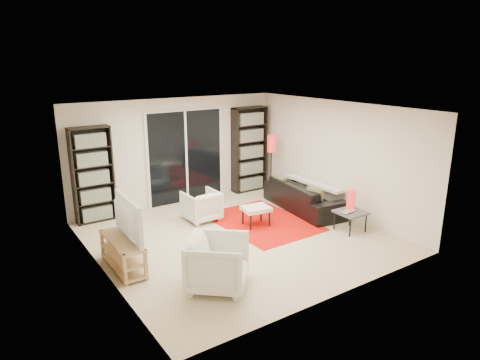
{
  "coord_description": "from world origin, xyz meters",
  "views": [
    {
      "loc": [
        -4.12,
        -6.19,
        3.22
      ],
      "look_at": [
        0.25,
        0.3,
        1.0
      ],
      "focal_mm": 32.0,
      "sensor_mm": 36.0,
      "label": 1
    }
  ],
  "objects_px": {
    "armchair_back": "(201,206)",
    "side_table": "(351,213)",
    "bookshelf_left": "(93,175)",
    "sofa": "(304,196)",
    "armchair_front": "(218,263)",
    "tv_stand": "(123,253)",
    "floor_lamp": "(271,149)",
    "ottoman": "(256,209)",
    "bookshelf_right": "(249,150)"
  },
  "relations": [
    {
      "from": "tv_stand",
      "to": "armchair_front",
      "type": "bearing_deg",
      "value": -54.68
    },
    {
      "from": "bookshelf_right",
      "to": "armchair_back",
      "type": "relative_size",
      "value": 3.07
    },
    {
      "from": "bookshelf_left",
      "to": "sofa",
      "type": "bearing_deg",
      "value": -25.05
    },
    {
      "from": "bookshelf_left",
      "to": "armchair_back",
      "type": "relative_size",
      "value": 2.85
    },
    {
      "from": "armchair_back",
      "to": "ottoman",
      "type": "distance_m",
      "value": 1.16
    },
    {
      "from": "tv_stand",
      "to": "armchair_back",
      "type": "height_order",
      "value": "armchair_back"
    },
    {
      "from": "tv_stand",
      "to": "sofa",
      "type": "xyz_separation_m",
      "value": [
        4.26,
        0.49,
        0.05
      ]
    },
    {
      "from": "bookshelf_right",
      "to": "floor_lamp",
      "type": "height_order",
      "value": "bookshelf_right"
    },
    {
      "from": "armchair_front",
      "to": "armchair_back",
      "type": "bearing_deg",
      "value": 17.21
    },
    {
      "from": "bookshelf_right",
      "to": "ottoman",
      "type": "xyz_separation_m",
      "value": [
        -1.29,
        -2.07,
        -0.71
      ]
    },
    {
      "from": "bookshelf_right",
      "to": "side_table",
      "type": "distance_m",
      "value": 3.37
    },
    {
      "from": "tv_stand",
      "to": "ottoman",
      "type": "xyz_separation_m",
      "value": [
        2.82,
        0.3,
        0.08
      ]
    },
    {
      "from": "bookshelf_right",
      "to": "ottoman",
      "type": "distance_m",
      "value": 2.53
    },
    {
      "from": "bookshelf_left",
      "to": "floor_lamp",
      "type": "distance_m",
      "value": 4.1
    },
    {
      "from": "bookshelf_right",
      "to": "sofa",
      "type": "height_order",
      "value": "bookshelf_right"
    },
    {
      "from": "bookshelf_left",
      "to": "bookshelf_right",
      "type": "distance_m",
      "value": 3.85
    },
    {
      "from": "tv_stand",
      "to": "side_table",
      "type": "height_order",
      "value": "tv_stand"
    },
    {
      "from": "tv_stand",
      "to": "ottoman",
      "type": "distance_m",
      "value": 2.84
    },
    {
      "from": "ottoman",
      "to": "side_table",
      "type": "xyz_separation_m",
      "value": [
        1.35,
        -1.23,
        0.02
      ]
    },
    {
      "from": "sofa",
      "to": "armchair_front",
      "type": "relative_size",
      "value": 2.5
    },
    {
      "from": "bookshelf_right",
      "to": "armchair_back",
      "type": "bearing_deg",
      "value": -149.89
    },
    {
      "from": "armchair_back",
      "to": "ottoman",
      "type": "bearing_deg",
      "value": 129.64
    },
    {
      "from": "bookshelf_left",
      "to": "floor_lamp",
      "type": "relative_size",
      "value": 1.32
    },
    {
      "from": "armchair_back",
      "to": "bookshelf_left",
      "type": "bearing_deg",
      "value": -33.57
    },
    {
      "from": "bookshelf_left",
      "to": "armchair_front",
      "type": "distance_m",
      "value": 3.81
    },
    {
      "from": "sofa",
      "to": "side_table",
      "type": "height_order",
      "value": "sofa"
    },
    {
      "from": "armchair_back",
      "to": "side_table",
      "type": "distance_m",
      "value": 2.98
    },
    {
      "from": "bookshelf_left",
      "to": "side_table",
      "type": "height_order",
      "value": "bookshelf_left"
    },
    {
      "from": "tv_stand",
      "to": "sofa",
      "type": "distance_m",
      "value": 4.29
    },
    {
      "from": "side_table",
      "to": "floor_lamp",
      "type": "height_order",
      "value": "floor_lamp"
    },
    {
      "from": "tv_stand",
      "to": "floor_lamp",
      "type": "bearing_deg",
      "value": 22.0
    },
    {
      "from": "bookshelf_left",
      "to": "side_table",
      "type": "xyz_separation_m",
      "value": [
        3.92,
        -3.3,
        -0.62
      ]
    },
    {
      "from": "ottoman",
      "to": "floor_lamp",
      "type": "relative_size",
      "value": 0.39
    },
    {
      "from": "bookshelf_left",
      "to": "tv_stand",
      "type": "relative_size",
      "value": 1.65
    },
    {
      "from": "sofa",
      "to": "floor_lamp",
      "type": "bearing_deg",
      "value": 4.75
    },
    {
      "from": "bookshelf_left",
      "to": "armchair_back",
      "type": "bearing_deg",
      "value": -33.02
    },
    {
      "from": "bookshelf_left",
      "to": "bookshelf_right",
      "type": "height_order",
      "value": "bookshelf_right"
    },
    {
      "from": "bookshelf_right",
      "to": "tv_stand",
      "type": "xyz_separation_m",
      "value": [
        -4.11,
        -2.37,
        -0.79
      ]
    },
    {
      "from": "bookshelf_right",
      "to": "armchair_back",
      "type": "height_order",
      "value": "bookshelf_right"
    },
    {
      "from": "floor_lamp",
      "to": "sofa",
      "type": "bearing_deg",
      "value": -92.24
    },
    {
      "from": "bookshelf_left",
      "to": "armchair_front",
      "type": "relative_size",
      "value": 2.3
    },
    {
      "from": "armchair_back",
      "to": "side_table",
      "type": "height_order",
      "value": "armchair_back"
    },
    {
      "from": "side_table",
      "to": "floor_lamp",
      "type": "xyz_separation_m",
      "value": [
        0.14,
        2.68,
        0.78
      ]
    },
    {
      "from": "sofa",
      "to": "armchair_back",
      "type": "distance_m",
      "value": 2.3
    },
    {
      "from": "bookshelf_left",
      "to": "armchair_back",
      "type": "distance_m",
      "value": 2.26
    },
    {
      "from": "bookshelf_left",
      "to": "armchair_back",
      "type": "height_order",
      "value": "bookshelf_left"
    },
    {
      "from": "bookshelf_right",
      "to": "sofa",
      "type": "xyz_separation_m",
      "value": [
        0.15,
        -1.87,
        -0.74
      ]
    },
    {
      "from": "bookshelf_left",
      "to": "sofa",
      "type": "height_order",
      "value": "bookshelf_left"
    },
    {
      "from": "bookshelf_left",
      "to": "side_table",
      "type": "distance_m",
      "value": 5.16
    },
    {
      "from": "tv_stand",
      "to": "bookshelf_right",
      "type": "bearing_deg",
      "value": 29.94
    }
  ]
}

